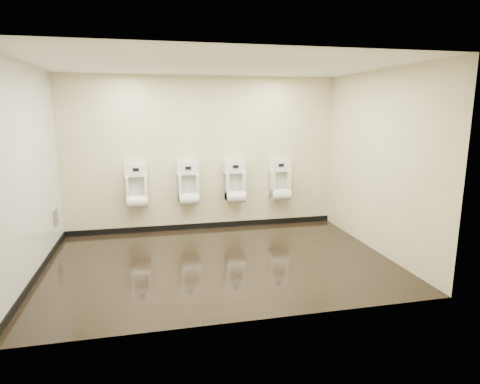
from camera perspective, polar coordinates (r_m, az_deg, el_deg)
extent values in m
cube|color=black|center=(6.03, -2.79, -9.81)|extent=(5.00, 3.50, 0.00)
cube|color=white|center=(5.65, -3.09, 17.67)|extent=(5.00, 3.50, 0.00)
cube|color=beige|center=(7.39, -5.22, 5.34)|extent=(5.00, 0.02, 2.80)
cube|color=beige|center=(3.98, 1.30, -0.03)|extent=(5.00, 0.02, 2.80)
cube|color=beige|center=(5.81, -28.06, 2.30)|extent=(0.02, 3.50, 2.80)
cube|color=beige|center=(6.56, 19.17, 3.95)|extent=(0.02, 3.50, 2.80)
cube|color=white|center=(5.81, -28.01, 2.30)|extent=(0.01, 3.50, 2.80)
cube|color=black|center=(7.64, -5.03, -4.77)|extent=(5.00, 0.02, 0.10)
cube|color=black|center=(6.14, -26.73, -10.21)|extent=(0.02, 3.50, 0.10)
cube|color=#9E9EA3|center=(7.12, -24.73, -3.31)|extent=(0.03, 0.25, 0.25)
cylinder|color=silver|center=(7.11, -24.59, -3.30)|extent=(0.02, 0.04, 0.04)
cube|color=silver|center=(7.30, -14.44, 0.21)|extent=(0.35, 0.26, 0.50)
cube|color=silver|center=(7.37, -14.43, 0.64)|extent=(0.27, 0.01, 0.38)
cylinder|color=silver|center=(7.27, -14.38, -1.30)|extent=(0.35, 0.22, 0.22)
cube|color=silver|center=(7.27, -14.57, 3.04)|extent=(0.39, 0.19, 0.22)
cube|color=black|center=(7.17, -14.60, 3.08)|extent=(0.10, 0.01, 0.05)
cube|color=silver|center=(7.17, -14.60, 3.08)|extent=(0.12, 0.01, 0.07)
cylinder|color=silver|center=(7.27, -12.97, 3.11)|extent=(0.01, 0.03, 0.03)
cube|color=silver|center=(7.32, -7.35, 0.52)|extent=(0.35, 0.26, 0.50)
cube|color=silver|center=(7.40, -7.42, 0.94)|extent=(0.27, 0.01, 0.38)
cylinder|color=silver|center=(7.29, -7.26, -0.98)|extent=(0.35, 0.22, 0.22)
cube|color=silver|center=(7.29, -7.45, 3.34)|extent=(0.39, 0.19, 0.22)
cube|color=black|center=(7.19, -7.38, 3.39)|extent=(0.10, 0.01, 0.05)
cube|color=silver|center=(7.20, -7.38, 3.39)|extent=(0.12, 0.01, 0.07)
cylinder|color=silver|center=(7.32, -5.86, 3.40)|extent=(0.01, 0.03, 0.03)
cube|color=silver|center=(7.45, -0.72, 0.80)|extent=(0.35, 0.26, 0.50)
cube|color=silver|center=(7.52, -0.85, 1.22)|extent=(0.27, 0.01, 0.38)
cylinder|color=silver|center=(7.42, -0.61, -0.67)|extent=(0.35, 0.22, 0.22)
cube|color=silver|center=(7.42, -0.78, 3.58)|extent=(0.39, 0.19, 0.22)
cube|color=black|center=(7.32, -0.62, 3.63)|extent=(0.10, 0.01, 0.05)
cube|color=silver|center=(7.32, -0.63, 3.63)|extent=(0.12, 0.01, 0.07)
cylinder|color=silver|center=(7.46, 0.75, 3.63)|extent=(0.01, 0.03, 0.03)
cube|color=silver|center=(7.67, 5.68, 1.06)|extent=(0.35, 0.26, 0.50)
cube|color=silver|center=(7.74, 5.49, 1.47)|extent=(0.27, 0.01, 0.38)
cylinder|color=silver|center=(7.64, 5.81, -0.36)|extent=(0.35, 0.22, 0.22)
cube|color=silver|center=(7.64, 5.65, 3.76)|extent=(0.39, 0.19, 0.22)
cube|color=black|center=(7.55, 5.89, 3.81)|extent=(0.10, 0.01, 0.05)
cube|color=silver|center=(7.55, 5.89, 3.81)|extent=(0.12, 0.01, 0.07)
cylinder|color=silver|center=(7.71, 7.09, 3.80)|extent=(0.01, 0.03, 0.03)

